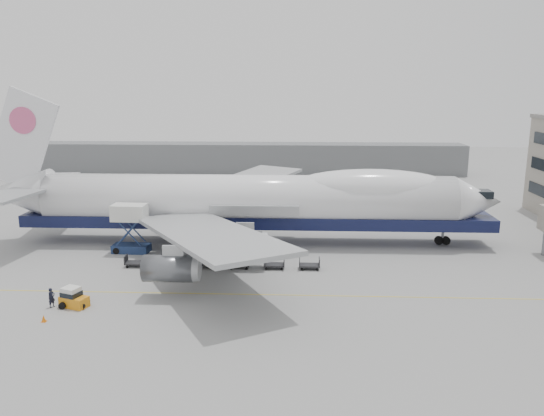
{
  "coord_description": "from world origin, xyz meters",
  "views": [
    {
      "loc": [
        5.98,
        -54.45,
        19.69
      ],
      "look_at": [
        3.3,
        6.0,
        5.97
      ],
      "focal_mm": 35.0,
      "sensor_mm": 36.0,
      "label": 1
    }
  ],
  "objects_px": {
    "ground_worker": "(52,298)",
    "airliner": "(253,200)",
    "catering_truck": "(130,225)",
    "baggage_tug": "(73,298)"
  },
  "relations": [
    {
      "from": "ground_worker",
      "to": "airliner",
      "type": "bearing_deg",
      "value": -7.88
    },
    {
      "from": "catering_truck",
      "to": "ground_worker",
      "type": "bearing_deg",
      "value": -94.58
    },
    {
      "from": "baggage_tug",
      "to": "ground_worker",
      "type": "xyz_separation_m",
      "value": [
        -1.9,
        -0.24,
        0.1
      ]
    },
    {
      "from": "catering_truck",
      "to": "ground_worker",
      "type": "xyz_separation_m",
      "value": [
        -2.21,
        -16.94,
        -2.5
      ]
    },
    {
      "from": "airliner",
      "to": "ground_worker",
      "type": "distance_m",
      "value": 28.03
    },
    {
      "from": "airliner",
      "to": "baggage_tug",
      "type": "height_order",
      "value": "airliner"
    },
    {
      "from": "catering_truck",
      "to": "ground_worker",
      "type": "distance_m",
      "value": 17.26
    },
    {
      "from": "airliner",
      "to": "catering_truck",
      "type": "distance_m",
      "value": 15.64
    },
    {
      "from": "airliner",
      "to": "ground_worker",
      "type": "bearing_deg",
      "value": -127.7
    },
    {
      "from": "catering_truck",
      "to": "baggage_tug",
      "type": "height_order",
      "value": "catering_truck"
    }
  ]
}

